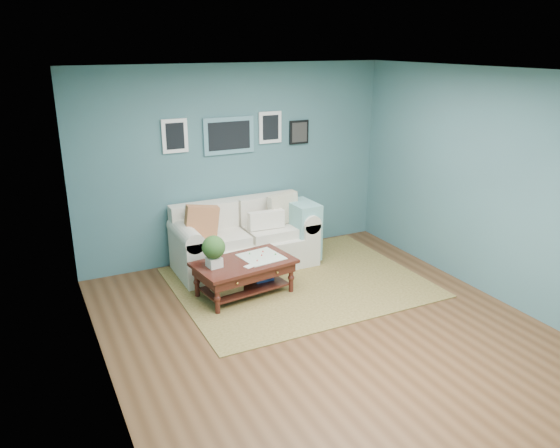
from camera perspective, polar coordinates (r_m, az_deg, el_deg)
room_shell at (r=5.54m, az=4.87°, el=1.62°), size 5.00×5.02×2.70m
area_rug at (r=7.10m, az=1.94°, el=-6.09°), size 3.07×2.46×0.01m
loveseat at (r=7.50m, az=-3.21°, el=-1.42°), size 1.95×0.88×1.00m
coffee_table at (r=6.63m, az=-4.28°, el=-4.61°), size 1.26×0.84×0.83m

